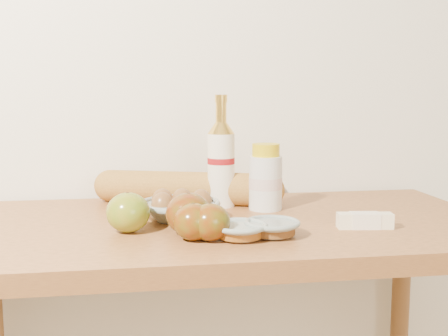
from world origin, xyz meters
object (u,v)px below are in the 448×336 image
Objects in this scene: table at (222,276)px; bourbon_bottle at (221,161)px; cream_bottle at (266,179)px; baguette at (187,188)px; egg_bowl at (180,207)px.

bourbon_bottle is at bearing 82.12° from table.
baguette is at bearing 146.29° from cream_bottle.
egg_bowl is 0.45× the size of baguette.
bourbon_bottle is 0.19m from egg_bowl.
baguette reaches higher than egg_bowl.
table is at bearing -145.59° from cream_bottle.
table is 4.44× the size of bourbon_bottle.
egg_bowl is at bearing -140.46° from bourbon_bottle.
egg_bowl is (-0.09, 0.03, 0.15)m from table.
bourbon_bottle is at bearing 146.07° from cream_bottle.
bourbon_bottle reaches higher than egg_bowl.
cream_bottle reaches higher than baguette.
egg_bowl is 0.17m from baguette.
cream_bottle reaches higher than table.
bourbon_bottle is (0.02, 0.15, 0.23)m from table.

